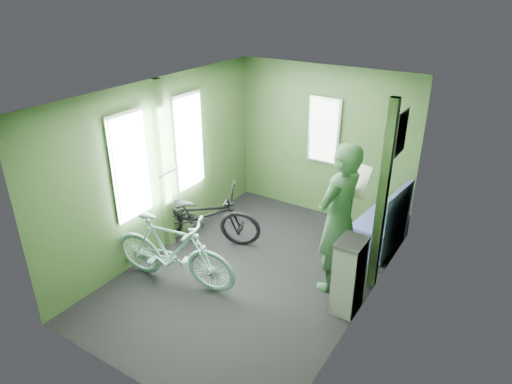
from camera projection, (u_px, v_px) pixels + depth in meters
room at (250, 167)px, 5.20m from camera, size 4.00×4.02×2.31m
bicycle_black at (202, 242)px, 6.45m from camera, size 1.83×1.27×0.97m
bicycle_mint at (175, 284)px, 5.57m from camera, size 1.69×0.85×1.03m
passenger at (338, 219)px, 5.17m from camera, size 0.58×0.78×1.82m
waste_box at (349, 276)px, 4.97m from camera, size 0.26×0.37×0.89m
bench_seat at (380, 230)px, 6.20m from camera, size 0.57×0.92×0.93m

